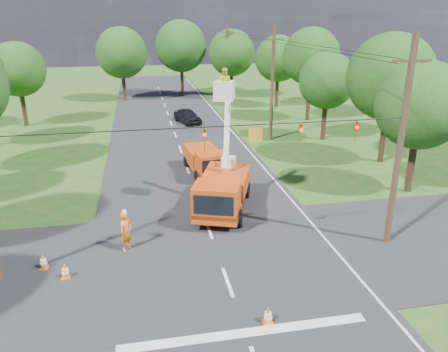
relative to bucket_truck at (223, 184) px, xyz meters
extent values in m
plane|color=#244F17|center=(-1.19, 12.76, -1.68)|extent=(140.00, 140.00, 0.00)
cube|color=black|center=(-1.19, 12.76, -1.68)|extent=(12.00, 100.00, 0.06)
cube|color=black|center=(-1.19, -5.24, -1.68)|extent=(56.00, 10.00, 0.07)
cube|color=silver|center=(-1.19, -10.44, -1.68)|extent=(9.00, 0.45, 0.02)
cube|color=silver|center=(4.41, 12.76, -1.68)|extent=(0.12, 90.00, 0.02)
cube|color=red|center=(0.06, 0.17, -0.90)|extent=(4.43, 6.90, 0.49)
cube|color=red|center=(-0.72, -2.01, -0.06)|extent=(2.86, 2.53, 1.62)
cube|color=black|center=(-1.04, -2.88, 0.00)|extent=(1.95, 0.76, 1.03)
cube|color=red|center=(0.35, 0.98, -0.22)|extent=(3.74, 4.62, 1.08)
cylinder|color=black|center=(-1.70, -1.38, -1.18)|extent=(0.66, 1.05, 0.99)
cylinder|color=black|center=(0.43, -2.14, -1.18)|extent=(0.66, 1.05, 0.99)
cylinder|color=black|center=(-0.31, 2.48, -1.18)|extent=(0.66, 1.05, 0.99)
cylinder|color=black|center=(1.82, 1.72, -1.18)|extent=(0.66, 1.05, 0.99)
cube|color=silver|center=(0.76, 2.10, 0.59)|extent=(1.04, 1.04, 0.59)
cube|color=silver|center=(0.56, 1.54, 2.96)|extent=(0.77, 1.46, 4.68)
cube|color=silver|center=(0.17, 0.48, 5.18)|extent=(1.31, 1.31, 1.03)
imported|color=#C6E526|center=(0.17, 0.48, 5.59)|extent=(0.95, 0.86, 1.58)
cube|color=red|center=(-0.05, 6.71, -1.03)|extent=(2.54, 5.58, 0.41)
cube|color=red|center=(0.15, 4.78, -0.33)|extent=(2.13, 1.73, 1.35)
cube|color=black|center=(0.23, 4.02, -0.28)|extent=(1.71, 0.23, 0.86)
cube|color=red|center=(-0.13, 7.43, -0.46)|extent=(2.46, 3.54, 0.90)
cylinder|color=black|center=(-0.81, 4.91, -1.26)|extent=(0.37, 0.85, 0.83)
cylinder|color=black|center=(1.07, 5.11, -1.26)|extent=(0.37, 0.85, 0.83)
cylinder|color=black|center=(-1.17, 8.31, -1.26)|extent=(0.37, 0.85, 0.83)
cylinder|color=black|center=(0.71, 8.51, -1.26)|extent=(0.37, 0.85, 0.83)
imported|color=orange|center=(-5.38, -3.54, -0.69)|extent=(0.84, 0.84, 1.97)
imported|color=black|center=(0.57, 22.67, -0.94)|extent=(2.97, 4.68, 1.48)
cone|color=orange|center=(-0.26, -10.04, -1.30)|extent=(0.36, 0.36, 0.70)
cube|color=orange|center=(-0.26, -10.04, -1.64)|extent=(0.38, 0.38, 0.04)
cylinder|color=white|center=(-0.26, -10.04, -1.24)|extent=(0.26, 0.26, 0.09)
cylinder|color=white|center=(-0.26, -10.04, -1.39)|extent=(0.31, 0.31, 0.09)
cone|color=orange|center=(0.79, 0.07, -1.30)|extent=(0.36, 0.36, 0.70)
cube|color=orange|center=(0.79, 0.07, -1.64)|extent=(0.38, 0.38, 0.04)
cylinder|color=white|center=(0.79, 0.07, -1.24)|extent=(0.26, 0.26, 0.09)
cylinder|color=white|center=(0.79, 0.07, -1.39)|extent=(0.31, 0.31, 0.09)
cone|color=orange|center=(1.14, 4.15, -1.30)|extent=(0.36, 0.36, 0.70)
cube|color=orange|center=(1.14, 4.15, -1.64)|extent=(0.38, 0.38, 0.04)
cylinder|color=white|center=(1.14, 4.15, -1.24)|extent=(0.26, 0.26, 0.09)
cylinder|color=white|center=(1.14, 4.15, -1.39)|extent=(0.31, 0.31, 0.09)
cone|color=orange|center=(-7.95, -5.54, -1.30)|extent=(0.36, 0.36, 0.70)
cube|color=orange|center=(-7.95, -5.54, -1.64)|extent=(0.38, 0.38, 0.04)
cylinder|color=white|center=(-7.95, -5.54, -1.24)|extent=(0.26, 0.26, 0.09)
cylinder|color=white|center=(-7.95, -5.54, -1.39)|extent=(0.31, 0.31, 0.09)
cone|color=orange|center=(-9.01, -4.54, -1.30)|extent=(0.36, 0.36, 0.70)
cube|color=orange|center=(-9.01, -4.54, -1.64)|extent=(0.38, 0.38, 0.04)
cylinder|color=white|center=(-9.01, -4.54, -1.24)|extent=(0.26, 0.26, 0.09)
cylinder|color=white|center=(-9.01, -4.54, -1.39)|extent=(0.31, 0.31, 0.09)
cone|color=orange|center=(1.82, 10.12, -1.30)|extent=(0.36, 0.36, 0.70)
cube|color=orange|center=(1.82, 10.12, -1.64)|extent=(0.38, 0.38, 0.04)
cylinder|color=white|center=(1.82, 10.12, -1.24)|extent=(0.26, 0.26, 0.09)
cylinder|color=white|center=(1.82, 10.12, -1.39)|extent=(0.31, 0.31, 0.09)
cylinder|color=#4C3823|center=(7.31, -5.24, 3.32)|extent=(0.30, 0.30, 10.00)
cube|color=#4C3823|center=(7.31, -5.24, 7.12)|extent=(1.80, 0.12, 0.12)
cylinder|color=#4C3823|center=(7.31, 14.76, 3.32)|extent=(0.30, 0.30, 10.00)
cube|color=#4C3823|center=(7.31, 14.76, 7.12)|extent=(1.80, 0.12, 0.12)
cylinder|color=#4C3823|center=(7.31, 34.76, 3.32)|extent=(0.30, 0.30, 10.00)
cube|color=#4C3823|center=(7.31, 34.76, 7.12)|extent=(1.80, 0.12, 0.12)
cylinder|color=black|center=(-1.69, -5.24, 4.62)|extent=(18.00, 0.04, 0.04)
cube|color=#BB8916|center=(0.41, -5.24, 4.17)|extent=(0.60, 0.05, 0.60)
imported|color=#BB8916|center=(-1.79, -5.24, 4.07)|extent=(0.16, 0.20, 1.00)
sphere|color=#FF0C0C|center=(-1.79, -5.36, 4.32)|extent=(0.14, 0.14, 0.14)
imported|color=#BB8916|center=(2.41, -5.24, 4.07)|extent=(0.16, 0.20, 1.00)
sphere|color=#FF0C0C|center=(2.41, -5.36, 4.32)|extent=(0.14, 0.14, 0.14)
imported|color=#BB8916|center=(5.01, -5.24, 4.07)|extent=(0.16, 0.20, 1.00)
sphere|color=#FF0C0C|center=(5.01, -5.36, 4.32)|extent=(0.14, 0.14, 0.14)
cylinder|color=#382616|center=(-15.99, 24.76, 0.35)|extent=(0.44, 0.44, 4.05)
sphere|color=#103E10|center=(-15.99, 24.76, 4.03)|extent=(5.40, 5.40, 5.40)
cylinder|color=#382616|center=(12.31, 0.76, 0.30)|extent=(0.44, 0.44, 3.96)
sphere|color=#103E10|center=(12.31, 0.76, 3.90)|extent=(5.40, 5.40, 5.40)
cylinder|color=#382616|center=(13.81, 6.76, 0.61)|extent=(0.44, 0.44, 4.58)
sphere|color=#103E10|center=(13.81, 6.76, 4.77)|extent=(6.40, 6.40, 6.40)
cylinder|color=#382616|center=(12.01, 13.76, 0.22)|extent=(0.44, 0.44, 3.78)
sphere|color=#103E10|center=(12.01, 13.76, 3.66)|extent=(5.00, 5.00, 5.00)
cylinder|color=#382616|center=(13.61, 21.76, 0.70)|extent=(0.44, 0.44, 4.75)
sphere|color=#103E10|center=(13.61, 21.76, 5.02)|extent=(6.00, 6.00, 6.00)
cylinder|color=#382616|center=(12.61, 29.76, 0.39)|extent=(0.44, 0.44, 4.14)
sphere|color=#103E10|center=(12.61, 29.76, 4.15)|extent=(5.60, 5.60, 5.60)
cylinder|color=#382616|center=(-6.19, 37.76, 0.52)|extent=(0.44, 0.44, 4.40)
sphere|color=#103E10|center=(-6.19, 37.76, 4.52)|extent=(6.60, 6.60, 6.60)
cylinder|color=#382616|center=(1.81, 39.76, 0.74)|extent=(0.44, 0.44, 4.84)
sphere|color=#103E10|center=(1.81, 39.76, 5.14)|extent=(7.00, 7.00, 7.00)
cylinder|color=#382616|center=(8.31, 36.76, 0.48)|extent=(0.44, 0.44, 4.31)
sphere|color=#103E10|center=(8.31, 36.76, 4.40)|extent=(6.20, 6.20, 6.20)
camera|label=1|loc=(-4.37, -22.67, 8.89)|focal=35.00mm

